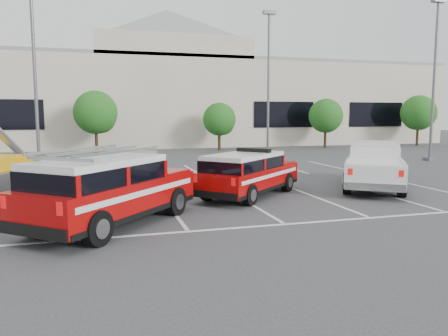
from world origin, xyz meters
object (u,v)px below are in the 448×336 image
object	(u,v)px
convention_building	(148,98)
tree_mid_right	(220,120)
light_pole_right	(434,80)
white_pickup	(374,169)
tree_mid_left	(97,114)
tree_right	(326,117)
light_pole_mid	(268,84)
ladder_suv	(109,195)
tree_far_right	(419,114)
fire_chief_suv	(248,177)
light_pole_left	(35,73)

from	to	relation	value
convention_building	tree_mid_right	bearing A→B (deg)	-63.43
light_pole_right	white_pickup	size ratio (longest dim) A/B	1.66
tree_mid_left	light_pole_right	xyz separation A→B (m)	(20.91, -12.05, 2.14)
tree_right	white_pickup	size ratio (longest dim) A/B	0.72
tree_mid_right	light_pole_right	size ratio (longest dim) A/B	0.39
light_pole_mid	ladder_suv	xyz separation A→B (m)	(-11.63, -17.65, -4.34)
tree_far_right	fire_chief_suv	distance (m)	32.26
fire_chief_suv	tree_mid_left	bearing A→B (deg)	151.29
convention_building	tree_far_right	distance (m)	26.83
tree_mid_right	white_pickup	world-z (taller)	tree_mid_right
tree_mid_left	tree_right	bearing A→B (deg)	-0.00
light_pole_left	ladder_suv	bearing A→B (deg)	-76.12
tree_far_right	fire_chief_suv	xyz separation A→B (m)	(-24.68, -20.65, -2.33)
convention_building	tree_right	xyz separation A→B (m)	(14.91, -9.82, -1.95)
tree_far_right	ladder_suv	xyz separation A→B (m)	(-29.72, -23.70, -2.20)
tree_right	light_pole_left	bearing A→B (deg)	-156.49
tree_right	light_pole_left	size ratio (longest dim) A/B	0.43
convention_building	tree_right	distance (m)	17.96
convention_building	fire_chief_suv	distance (m)	30.73
light_pole_right	ladder_suv	world-z (taller)	light_pole_right
tree_mid_left	ladder_suv	size ratio (longest dim) A/B	0.89
tree_right	ladder_suv	size ratio (longest dim) A/B	0.81
convention_building	tree_right	size ratio (longest dim) A/B	13.58
fire_chief_suv	white_pickup	bearing A→B (deg)	51.35
light_pole_mid	fire_chief_suv	bearing A→B (deg)	-114.27
tree_far_right	white_pickup	distance (m)	27.84
light_pole_mid	convention_building	bearing A→B (deg)	113.26
light_pole_right	light_pole_left	bearing A→B (deg)	175.24
convention_building	light_pole_left	size ratio (longest dim) A/B	5.86
tree_mid_left	ladder_suv	bearing A→B (deg)	-89.32
white_pickup	convention_building	bearing A→B (deg)	135.45
tree_far_right	white_pickup	world-z (taller)	tree_far_right
light_pole_mid	fire_chief_suv	distance (m)	16.63
tree_far_right	white_pickup	size ratio (longest dim) A/B	0.78
tree_mid_left	white_pickup	distance (m)	23.11
ladder_suv	tree_mid_right	bearing A→B (deg)	108.59
light_pole_left	convention_building	bearing A→B (deg)	67.61
tree_right	ladder_suv	distance (m)	30.89
convention_building	white_pickup	distance (m)	30.85
tree_right	white_pickup	distance (m)	22.22
light_pole_left	ladder_suv	world-z (taller)	light_pole_left
tree_far_right	light_pole_mid	world-z (taller)	light_pole_mid
light_pole_mid	fire_chief_suv	xyz separation A→B (m)	(-6.58, -14.60, -4.47)
tree_far_right	light_pole_mid	bearing A→B (deg)	-161.52
tree_mid_left	white_pickup	xyz separation A→B (m)	(10.98, -20.20, -2.30)
tree_right	convention_building	bearing A→B (deg)	146.63
tree_far_right	fire_chief_suv	world-z (taller)	tree_far_right
light_pole_mid	white_pickup	size ratio (longest dim) A/B	1.66
tree_mid_right	light_pole_left	distance (m)	16.72
convention_building	light_pole_right	size ratio (longest dim) A/B	5.86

